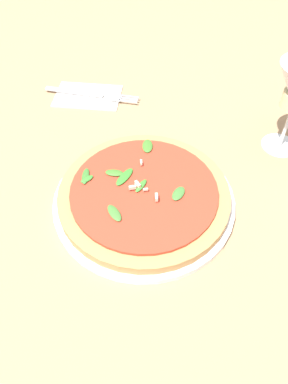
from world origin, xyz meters
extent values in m
plane|color=#9E7A56|center=(0.00, 0.00, 0.00)|extent=(6.00, 6.00, 0.00)
cylinder|color=white|center=(-0.02, -0.03, 0.01)|extent=(0.32, 0.32, 0.01)
cylinder|color=#B7844C|center=(-0.02, -0.03, 0.02)|extent=(0.30, 0.30, 0.02)
cylinder|color=#B73823|center=(-0.02, -0.03, 0.03)|extent=(0.26, 0.26, 0.01)
ellipsoid|color=#3F7529|center=(-0.06, 0.07, 0.04)|extent=(0.03, 0.04, 0.01)
ellipsoid|color=#3E7529|center=(-0.09, -0.02, 0.04)|extent=(0.04, 0.03, 0.01)
ellipsoid|color=#36802B|center=(-0.07, -0.02, 0.04)|extent=(0.02, 0.05, 0.01)
ellipsoid|color=#37702B|center=(-0.13, -0.05, 0.04)|extent=(0.03, 0.04, 0.01)
ellipsoid|color=#397F2E|center=(-0.12, -0.06, 0.04)|extent=(0.02, 0.03, 0.01)
ellipsoid|color=#397F2D|center=(-0.03, -0.03, 0.04)|extent=(0.01, 0.03, 0.01)
ellipsoid|color=#3F7430|center=(-0.04, -0.10, 0.04)|extent=(0.04, 0.03, 0.01)
ellipsoid|color=#3F7432|center=(0.03, -0.02, 0.04)|extent=(0.02, 0.03, 0.01)
cube|color=#EFE5C6|center=(-0.04, -0.04, 0.04)|extent=(0.01, 0.01, 0.01)
cube|color=#EFE5C6|center=(-0.05, 0.02, 0.04)|extent=(0.01, 0.01, 0.01)
cube|color=#EFE5C6|center=(0.01, -0.05, 0.04)|extent=(0.01, 0.01, 0.01)
cube|color=#EFE5C6|center=(-0.04, -0.03, 0.04)|extent=(0.01, 0.00, 0.00)
cube|color=#EFE5C6|center=(-0.02, -0.04, 0.04)|extent=(0.01, 0.01, 0.00)
cube|color=#EFE5C6|center=(-0.03, -0.03, 0.04)|extent=(0.01, 0.01, 0.01)
cylinder|color=white|center=(0.16, 0.22, 0.00)|extent=(0.07, 0.07, 0.00)
cylinder|color=white|center=(0.16, 0.22, 0.05)|extent=(0.01, 0.01, 0.09)
cube|color=silver|center=(-0.28, 0.19, 0.00)|extent=(0.18, 0.14, 0.01)
cube|color=silver|center=(-0.31, 0.19, 0.01)|extent=(0.14, 0.05, 0.00)
cube|color=silver|center=(-0.21, 0.21, 0.01)|extent=(0.03, 0.03, 0.00)
cube|color=silver|center=(-0.18, 0.21, 0.01)|extent=(0.04, 0.01, 0.00)
cube|color=silver|center=(-0.18, 0.22, 0.01)|extent=(0.04, 0.01, 0.00)
cube|color=silver|center=(-0.19, 0.23, 0.01)|extent=(0.04, 0.01, 0.00)
camera|label=1|loc=(0.16, -0.41, 0.52)|focal=35.00mm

